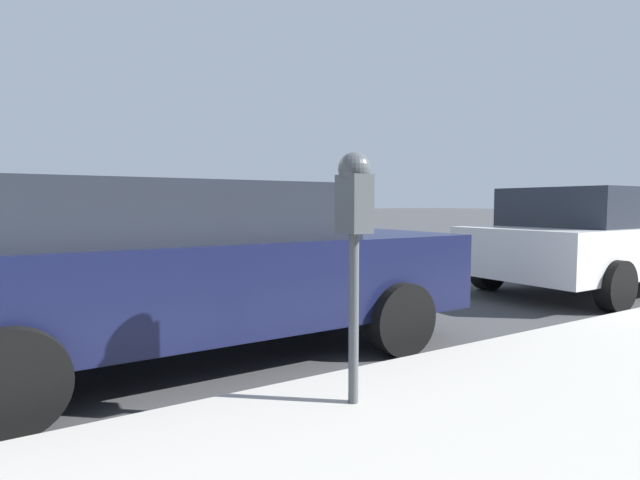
% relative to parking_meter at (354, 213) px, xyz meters
% --- Properties ---
extents(ground_plane, '(220.00, 220.00, 0.00)m').
position_rel_parking_meter_xyz_m(ground_plane, '(2.72, 0.96, -1.27)').
color(ground_plane, '#424244').
extents(parking_meter, '(0.21, 0.19, 1.48)m').
position_rel_parking_meter_xyz_m(parking_meter, '(0.00, 0.00, 0.00)').
color(parking_meter, '#4C5156').
rests_on(parking_meter, sidewalk).
extents(car_navy, '(2.16, 4.70, 1.50)m').
position_rel_parking_meter_xyz_m(car_navy, '(1.85, 0.35, -0.47)').
color(car_navy, '#14193D').
rests_on(car_navy, ground_plane).
extents(car_white, '(2.16, 4.46, 1.55)m').
position_rel_parking_meter_xyz_m(car_white, '(1.85, -5.87, -0.46)').
color(car_white, silver).
rests_on(car_white, ground_plane).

